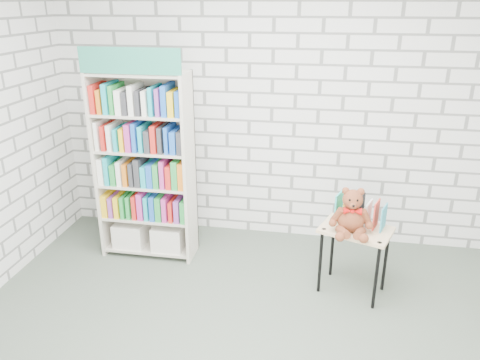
# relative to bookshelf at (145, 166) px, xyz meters

# --- Properties ---
(ground) EXTENTS (4.50, 4.50, 0.00)m
(ground) POSITION_rel_bookshelf_xyz_m (1.13, -1.36, -0.93)
(ground) COLOR #495447
(ground) RESTS_ON ground
(room_shell) EXTENTS (4.52, 4.02, 2.81)m
(room_shell) POSITION_rel_bookshelf_xyz_m (1.13, -1.36, 0.85)
(room_shell) COLOR silver
(room_shell) RESTS_ON ground
(bookshelf) EXTENTS (0.91, 0.35, 2.05)m
(bookshelf) POSITION_rel_bookshelf_xyz_m (0.00, 0.00, 0.00)
(bookshelf) COLOR beige
(bookshelf) RESTS_ON ground
(display_table) EXTENTS (0.67, 0.57, 0.62)m
(display_table) POSITION_rel_bookshelf_xyz_m (1.99, -0.35, -0.40)
(display_table) COLOR #DAB082
(display_table) RESTS_ON ground
(table_books) EXTENTS (0.44, 0.30, 0.24)m
(table_books) POSITION_rel_bookshelf_xyz_m (2.02, -0.26, -0.20)
(table_books) COLOR #2AB6B5
(table_books) RESTS_ON display_table
(teddy_bear) EXTENTS (0.36, 0.33, 0.39)m
(teddy_bear) POSITION_rel_bookshelf_xyz_m (1.93, -0.43, -0.16)
(teddy_bear) COLOR brown
(teddy_bear) RESTS_ON display_table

